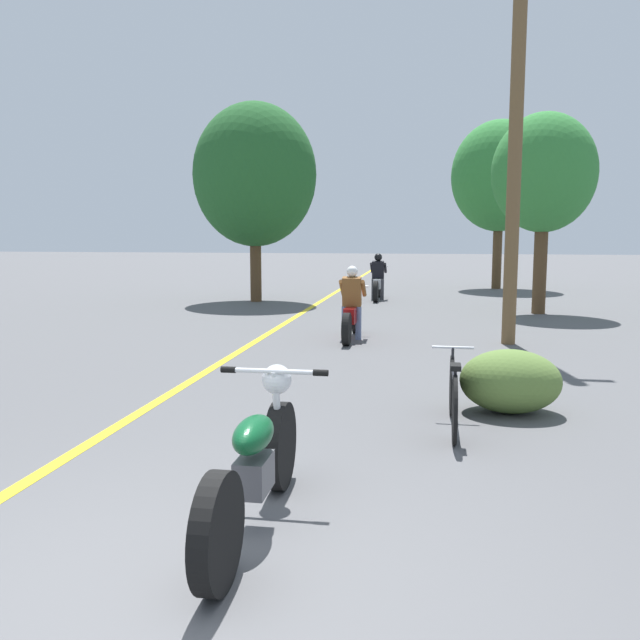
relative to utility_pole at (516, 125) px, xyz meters
The scene contains 11 objects.
ground_plane 10.21m from the utility_pole, 107.25° to the right, with size 120.00×120.00×0.00m, color #515154.
lane_stripe_center 7.05m from the utility_pole, 139.42° to the left, with size 0.14×48.00×0.01m, color yellow.
utility_pole is the anchor object (origin of this frame).
roadside_tree_right_near 4.97m from the utility_pole, 75.78° to the left, with size 2.47×2.22×4.80m.
roadside_tree_right_far 12.22m from the utility_pole, 85.96° to the left, with size 3.31×2.98×5.81m.
roadside_tree_left 9.09m from the utility_pole, 134.34° to the left, with size 3.49×3.14×5.58m.
roadside_bush 5.90m from the utility_pole, 95.82° to the right, with size 1.10×0.88×0.70m.
motorcycle_foreground 9.09m from the utility_pole, 107.14° to the right, with size 0.81×2.23×0.99m.
motorcycle_rider_lead 4.33m from the utility_pole, behind, with size 0.50×2.10×1.36m.
motorcycle_rider_far 8.77m from the utility_pole, 111.18° to the left, with size 0.50×2.14×1.36m.
bicycle_parked 6.60m from the utility_pole, 101.52° to the right, with size 0.44×1.69×0.77m.
Camera 1 is at (1.46, -3.25, 1.98)m, focal length 38.00 mm.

